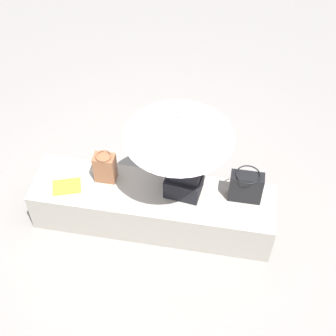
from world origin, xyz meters
name	(u,v)px	position (x,y,z in m)	size (l,w,h in m)	color
ground_plane	(154,220)	(0.00, 0.00, 0.00)	(14.00, 14.00, 0.00)	gray
stone_bench	(153,207)	(0.00, 0.00, 0.24)	(2.45, 0.62, 0.47)	#A8A093
person_seated	(185,165)	(-0.30, -0.07, 0.86)	(0.49, 0.32, 0.90)	black
parasol	(179,127)	(-0.24, -0.07, 1.33)	(0.99, 0.99, 1.00)	#B7B7BC
handbag_black	(105,167)	(0.50, -0.10, 0.64)	(0.21, 0.16, 0.34)	brown
tote_bag_canvas	(246,187)	(-0.90, -0.08, 0.65)	(0.32, 0.23, 0.35)	black
magazine	(67,187)	(0.86, 0.08, 0.48)	(0.28, 0.20, 0.01)	gold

